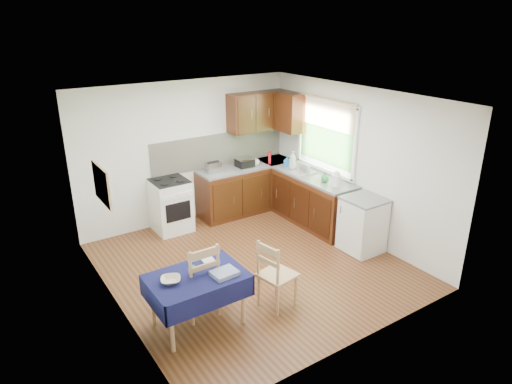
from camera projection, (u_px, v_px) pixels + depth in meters
floor at (253, 265)px, 6.85m from camera, size 4.20×4.20×0.00m
ceiling at (252, 98)px, 5.94m from camera, size 4.00×4.20×0.02m
wall_back at (187, 152)px, 8.02m from camera, size 4.00×0.02×2.50m
wall_front at (362, 246)px, 4.76m from camera, size 4.00×0.02×2.50m
wall_left at (110, 220)px, 5.36m from camera, size 0.02×4.20×2.50m
wall_right at (355, 163)px, 7.42m from camera, size 0.02×4.20×2.50m
base_cabinets at (277, 194)px, 8.37m from camera, size 1.90×2.30×0.86m
worktop_back at (247, 166)px, 8.47m from camera, size 1.90×0.60×0.04m
worktop_right at (314, 177)px, 7.91m from camera, size 0.60×1.70×0.04m
worktop_corner at (275, 161)px, 8.80m from camera, size 0.60×0.60×0.04m
splashback at (220, 150)px, 8.36m from camera, size 2.70×0.02×0.60m
upper_cabinets at (268, 112)px, 8.36m from camera, size 1.20×0.85×0.70m
stove at (171, 205)px, 7.82m from camera, size 0.60×0.61×0.92m
window at (326, 131)px, 7.81m from camera, size 0.04×1.48×1.26m
fridge at (363, 225)px, 7.14m from camera, size 0.58×0.60×0.89m
corkboard at (102, 185)px, 5.48m from camera, size 0.04×0.62×0.47m
dining_table at (197, 283)px, 5.34m from camera, size 1.12×0.76×0.68m
chair_far at (200, 278)px, 5.53m from camera, size 0.44×0.44×1.00m
chair_near at (275, 273)px, 5.71m from camera, size 0.48×0.48×0.93m
toaster at (213, 167)px, 8.07m from camera, size 0.26×0.16×0.20m
sandwich_press at (245, 162)px, 8.36m from camera, size 0.30×0.26×0.17m
sauce_bottle at (270, 158)px, 8.51m from camera, size 0.05×0.05×0.23m
yellow_packet at (246, 160)px, 8.56m from camera, size 0.12×0.09×0.14m
dish_rack at (303, 172)px, 8.04m from camera, size 0.40×0.31×0.19m
kettle at (337, 179)px, 7.40m from camera, size 0.15×0.15×0.26m
cup at (256, 162)px, 8.45m from camera, size 0.16×0.16×0.11m
soap_bottle_a at (293, 160)px, 8.24m from camera, size 0.17×0.17×0.32m
soap_bottle_b at (287, 161)px, 8.35m from camera, size 0.13×0.13×0.20m
soap_bottle_c at (325, 177)px, 7.59m from camera, size 0.14×0.14×0.17m
plate_bowl at (171, 280)px, 5.16m from camera, size 0.30×0.30×0.06m
book at (201, 260)px, 5.62m from camera, size 0.17×0.21×0.02m
spice_jar at (193, 269)px, 5.34m from camera, size 0.05×0.05×0.10m
tea_towel at (224, 273)px, 5.31m from camera, size 0.30×0.25×0.05m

